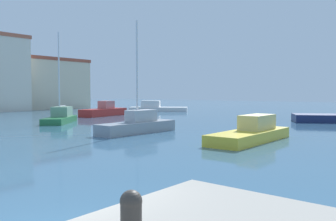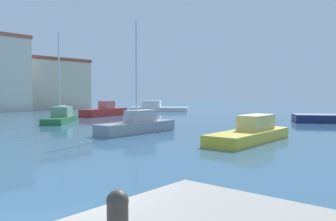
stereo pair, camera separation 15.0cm
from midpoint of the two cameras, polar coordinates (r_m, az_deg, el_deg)
The scene contains 8 objects.
water at distance 30.73m, azimuth -14.84°, elevation -1.93°, with size 160.00×160.00×0.00m, color #38607F.
mooring_bollard at distance 3.63m, azimuth -7.25°, elevation -16.47°, with size 0.22×0.22×0.54m.
sailboat_green_distant_north at distance 31.04m, azimuth -17.25°, elevation -0.93°, with size 4.91×4.57×7.59m.
motorboat_red_center_channel at distance 39.09m, azimuth -10.48°, elevation -0.10°, with size 6.19×2.89×1.64m.
sailboat_grey_outer_mooring at distance 22.32m, azimuth -5.10°, elevation -2.30°, with size 5.81×1.52×7.07m.
motorboat_white_mid_harbor at distance 48.16m, azimuth -1.94°, elevation 0.45°, with size 6.55×7.93×1.44m.
motorboat_yellow_behind_lamppost at distance 19.06m, azimuth 13.28°, elevation -3.50°, with size 6.47×2.02×1.36m.
waterfront_apartments at distance 59.76m, azimuth -19.60°, elevation 4.15°, with size 12.06×8.61×7.94m.
Camera 1 is at (-2.82, -4.87, 2.57)m, focal length 37.42 mm.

